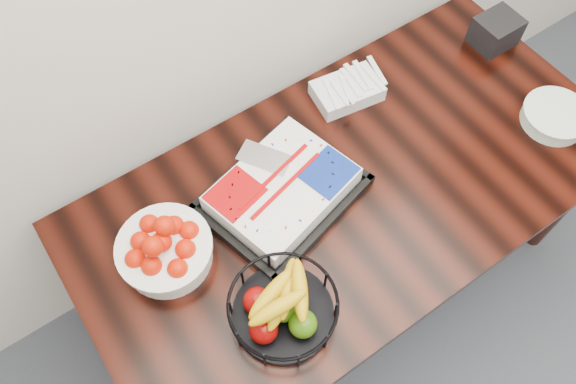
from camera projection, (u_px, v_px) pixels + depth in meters
table at (352, 197)px, 1.86m from camera, size 1.80×0.90×0.75m
cake_tray at (282, 191)px, 1.72m from camera, size 0.54×0.46×0.10m
tangerine_bowl at (164, 247)px, 1.59m from camera, size 0.28×0.28×0.18m
fruit_basket at (283, 308)px, 1.51m from camera, size 0.30×0.30×0.16m
plate_stack at (555, 117)px, 1.88m from camera, size 0.22×0.22×0.05m
fork_bag at (347, 90)px, 1.94m from camera, size 0.25×0.18×0.06m
napkin_box at (496, 31)px, 2.04m from camera, size 0.15×0.13×0.11m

